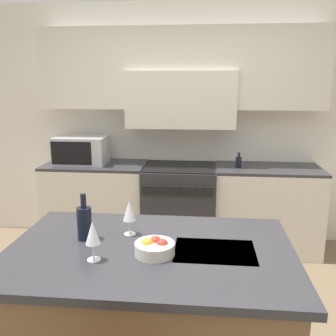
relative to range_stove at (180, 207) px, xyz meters
name	(u,v)px	position (x,y,z in m)	size (l,w,h in m)	color
back_cabinetry	(182,105)	(0.00, 0.27, 1.11)	(10.00, 0.46, 2.70)	silver
back_counter	(180,206)	(0.00, 0.02, 0.00)	(3.04, 0.62, 0.94)	silver
range_stove	(180,207)	(0.00, 0.00, 0.00)	(0.79, 0.70, 0.94)	#2D2D33
microwave	(81,150)	(-1.11, 0.02, 0.62)	(0.56, 0.39, 0.30)	#B7B7BC
kitchen_island	(151,322)	(-0.03, -2.08, 0.01)	(1.59, 1.05, 0.94)	brown
wine_bottle	(84,222)	(-0.42, -1.99, 0.58)	(0.09, 0.09, 0.28)	black
wine_glass_near	(93,234)	(-0.29, -2.25, 0.62)	(0.08, 0.08, 0.21)	white
wine_glass_far	(129,212)	(-0.17, -1.90, 0.62)	(0.08, 0.08, 0.21)	white
fruit_bowl	(155,248)	(0.01, -2.15, 0.51)	(0.21, 0.21, 0.09)	silver
oil_bottle_on_counter	(239,162)	(0.63, -0.01, 0.53)	(0.06, 0.06, 0.16)	black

